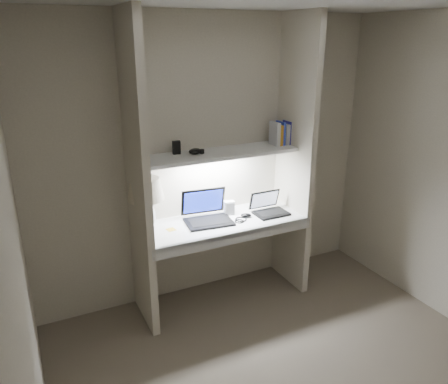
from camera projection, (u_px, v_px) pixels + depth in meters
floor at (299, 384)px, 3.04m from camera, size 3.20×3.00×0.01m
back_wall at (209, 160)px, 3.89m from camera, size 3.20×0.01×2.50m
alcove_panel_left at (138, 180)px, 3.36m from camera, size 0.06×0.55×2.50m
alcove_panel_right at (295, 158)px, 3.96m from camera, size 0.06×0.55×2.50m
desk at (223, 223)px, 3.83m from camera, size 1.40×0.55×0.04m
desk_apron at (236, 237)px, 3.62m from camera, size 1.46×0.03×0.10m
shelf at (218, 154)px, 3.71m from camera, size 1.40×0.36×0.03m
strip_light at (218, 156)px, 3.72m from camera, size 0.60×0.04×0.02m
table_lamp at (146, 195)px, 3.56m from camera, size 0.30×0.30×0.44m
laptop_main at (207, 214)px, 3.81m from camera, size 0.43×0.38×0.27m
laptop_netbook at (269, 208)px, 3.98m from camera, size 0.30×0.26×0.19m
speaker at (229, 208)px, 3.94m from camera, size 0.10×0.08×0.13m
mouse at (246, 215)px, 3.89m from camera, size 0.11×0.09×0.04m
cable_coil at (241, 219)px, 3.83m from camera, size 0.11×0.11×0.01m
sticky_note at (171, 230)px, 3.64m from camera, size 0.08×0.08×0.00m
book_row at (282, 133)px, 3.95m from camera, size 0.20×0.14×0.21m
shelf_box at (176, 148)px, 3.63m from camera, size 0.07×0.06×0.11m
shelf_gadget at (195, 151)px, 3.62m from camera, size 0.14×0.11×0.05m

